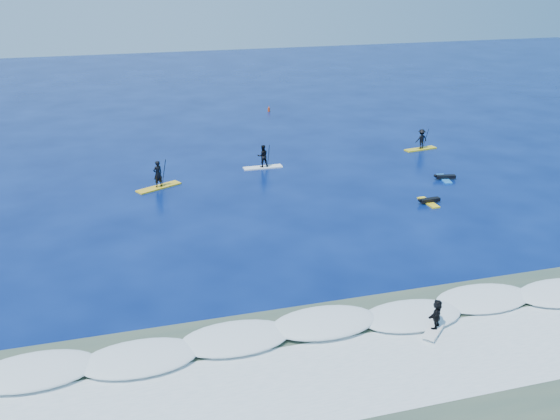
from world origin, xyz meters
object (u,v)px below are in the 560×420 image
object	(u,v)px
sup_paddler_center	(263,158)
marker_buoy	(269,109)
sup_paddler_right	(421,140)
prone_paddler_near	(429,201)
sup_paddler_left	(158,178)
wave_surfer	(436,316)
prone_paddler_far	(445,178)

from	to	relation	value
sup_paddler_center	marker_buoy	world-z (taller)	sup_paddler_center
sup_paddler_right	prone_paddler_near	distance (m)	12.71
sup_paddler_right	marker_buoy	world-z (taller)	sup_paddler_right
sup_paddler_left	sup_paddler_center	distance (m)	8.56
sup_paddler_left	marker_buoy	bearing A→B (deg)	29.69
sup_paddler_left	prone_paddler_near	distance (m)	18.72
sup_paddler_left	wave_surfer	distance (m)	23.92
wave_surfer	prone_paddler_far	bearing A→B (deg)	15.42
sup_paddler_left	marker_buoy	distance (m)	24.84
sup_paddler_right	wave_surfer	world-z (taller)	sup_paddler_right
wave_surfer	marker_buoy	xyz separation A→B (m)	(3.91, 42.62, -0.55)
prone_paddler_far	marker_buoy	xyz separation A→B (m)	(-6.77, 24.71, 0.11)
sup_paddler_left	sup_paddler_center	size ratio (longest dim) A/B	1.10
sup_paddler_left	sup_paddler_right	distance (m)	22.67
sup_paddler_center	prone_paddler_near	distance (m)	13.51
sup_paddler_center	marker_buoy	xyz separation A→B (m)	(5.40, 18.40, -0.53)
sup_paddler_right	wave_surfer	bearing A→B (deg)	-125.55
prone_paddler_far	marker_buoy	distance (m)	25.62
sup_paddler_right	prone_paddler_near	size ratio (longest dim) A/B	1.46
sup_paddler_left	prone_paddler_near	size ratio (longest dim) A/B	1.62
sup_paddler_left	prone_paddler_far	world-z (taller)	sup_paddler_left
prone_paddler_far	sup_paddler_center	bearing A→B (deg)	73.70
sup_paddler_center	prone_paddler_near	world-z (taller)	sup_paddler_center
sup_paddler_left	sup_paddler_right	size ratio (longest dim) A/B	1.11
sup_paddler_right	wave_surfer	xyz separation A→B (m)	(-12.67, -25.40, 0.02)
sup_paddler_right	marker_buoy	xyz separation A→B (m)	(-8.76, 17.22, -0.54)
prone_paddler_near	prone_paddler_far	world-z (taller)	prone_paddler_far
sup_paddler_center	marker_buoy	size ratio (longest dim) A/B	5.07
sup_paddler_right	wave_surfer	size ratio (longest dim) A/B	1.65
sup_paddler_center	wave_surfer	bearing A→B (deg)	-86.17
sup_paddler_center	wave_surfer	distance (m)	24.27
sup_paddler_left	prone_paddler_far	distance (m)	20.78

